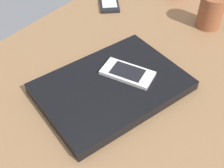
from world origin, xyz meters
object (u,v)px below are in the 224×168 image
(cell_phone_on_desk, at_px, (109,3))
(pen_cup, at_px, (211,12))
(cell_phone_on_laptop, at_px, (128,72))
(laptop_closed, at_px, (112,86))

(cell_phone_on_desk, xyz_separation_m, pen_cup, (-0.08, 0.31, 0.04))
(cell_phone_on_laptop, distance_m, cell_phone_on_desk, 0.37)
(pen_cup, bearing_deg, cell_phone_on_desk, -74.57)
(cell_phone_on_laptop, xyz_separation_m, pen_cup, (-0.34, 0.05, 0.02))
(laptop_closed, distance_m, cell_phone_on_laptop, 0.05)
(cell_phone_on_laptop, relative_size, cell_phone_on_desk, 1.08)
(cell_phone_on_desk, bearing_deg, pen_cup, 105.43)
(cell_phone_on_laptop, bearing_deg, pen_cup, 172.31)
(laptop_closed, height_order, cell_phone_on_desk, laptop_closed)
(pen_cup, bearing_deg, laptop_closed, -8.33)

